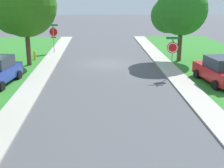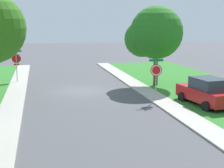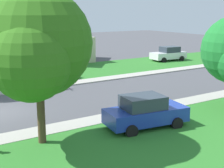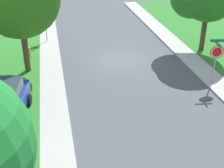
% 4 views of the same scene
% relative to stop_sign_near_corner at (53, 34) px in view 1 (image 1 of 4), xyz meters
% --- Properties ---
extents(ground_plane, '(120.00, 120.00, 0.00)m').
position_rel_stop_sign_near_corner_xyz_m(ground_plane, '(-4.84, 4.74, -1.88)').
color(ground_plane, '#4C4C51').
extents(sidewalk_east, '(1.40, 56.00, 0.10)m').
position_rel_stop_sign_near_corner_xyz_m(sidewalk_east, '(-0.14, 16.74, -1.83)').
color(sidewalk_east, '#ADA89E').
rests_on(sidewalk_east, ground).
extents(sidewalk_west, '(1.40, 56.00, 0.10)m').
position_rel_stop_sign_near_corner_xyz_m(sidewalk_west, '(-9.54, 16.74, -1.83)').
color(sidewalk_west, '#ADA89E').
rests_on(sidewalk_west, ground).
extents(stop_sign_near_corner, '(0.92, 0.92, 2.77)m').
position_rel_stop_sign_near_corner_xyz_m(stop_sign_near_corner, '(0.00, 0.00, 0.00)').
color(stop_sign_near_corner, '#9E9EA3').
rests_on(stop_sign_near_corner, ground).
extents(stop_sign_far_corner, '(0.92, 0.92, 2.77)m').
position_rel_stop_sign_near_corner_xyz_m(stop_sign_far_corner, '(-9.17, 9.21, 0.01)').
color(stop_sign_far_corner, '#9E9EA3').
rests_on(stop_sign_far_corner, ground).
extents(car_red_across_road, '(2.42, 4.48, 1.76)m').
position_rel_stop_sign_near_corner_xyz_m(car_red_across_road, '(-11.83, 11.00, -1.00)').
color(car_red_across_road, red).
rests_on(car_red_across_road, ground).
extents(tree_sidewalk_far, '(5.14, 4.78, 7.06)m').
position_rel_stop_sign_near_corner_xyz_m(tree_sidewalk_far, '(1.54, 5.09, 2.63)').
color(tree_sidewalk_far, '#4C3823').
rests_on(tree_sidewalk_far, ground).
extents(tree_across_right, '(4.47, 4.16, 6.36)m').
position_rel_stop_sign_near_corner_xyz_m(tree_across_right, '(-10.73, 3.95, 2.26)').
color(tree_across_right, '#4C3823').
rests_on(tree_across_right, ground).
extents(fire_hydrant, '(0.38, 0.22, 0.83)m').
position_rel_stop_sign_near_corner_xyz_m(fire_hydrant, '(1.23, 3.11, -1.44)').
color(fire_hydrant, gold).
rests_on(fire_hydrant, ground).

